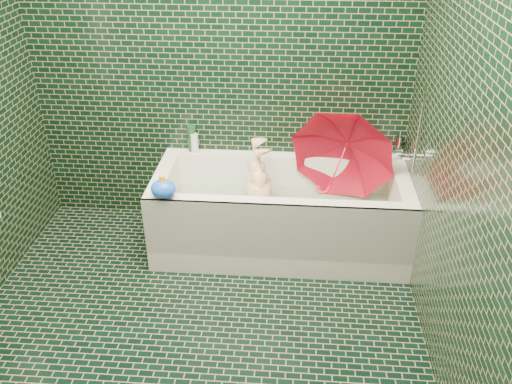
# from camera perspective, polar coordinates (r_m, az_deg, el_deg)

# --- Properties ---
(floor) EXTENTS (2.80, 2.80, 0.00)m
(floor) POSITION_cam_1_polar(r_m,az_deg,el_deg) (3.14, -6.86, -15.96)
(floor) COLOR black
(floor) RESTS_ON ground
(wall_back) EXTENTS (2.80, 0.00, 2.80)m
(wall_back) POSITION_cam_1_polar(r_m,az_deg,el_deg) (3.71, -4.00, 14.29)
(wall_back) COLOR black
(wall_back) RESTS_ON floor
(wall_right) EXTENTS (0.00, 2.80, 2.80)m
(wall_right) POSITION_cam_1_polar(r_m,az_deg,el_deg) (2.48, 22.25, 3.92)
(wall_right) COLOR black
(wall_right) RESTS_ON floor
(bathtub) EXTENTS (1.70, 0.75, 0.55)m
(bathtub) POSITION_cam_1_polar(r_m,az_deg,el_deg) (3.74, 2.56, -3.02)
(bathtub) COLOR white
(bathtub) RESTS_ON floor
(bath_mat) EXTENTS (1.35, 0.47, 0.01)m
(bath_mat) POSITION_cam_1_polar(r_m,az_deg,el_deg) (3.79, 2.55, -3.59)
(bath_mat) COLOR green
(bath_mat) RESTS_ON bathtub
(water) EXTENTS (1.48, 0.53, 0.00)m
(water) POSITION_cam_1_polar(r_m,az_deg,el_deg) (3.71, 2.60, -1.73)
(water) COLOR silver
(water) RESTS_ON bathtub
(faucet) EXTENTS (0.18, 0.19, 0.55)m
(faucet) POSITION_cam_1_polar(r_m,az_deg,el_deg) (3.55, 16.05, 4.22)
(faucet) COLOR silver
(faucet) RESTS_ON wall_right
(child) EXTENTS (0.96, 0.45, 0.26)m
(child) POSITION_cam_1_polar(r_m,az_deg,el_deg) (3.72, 0.62, -1.46)
(child) COLOR beige
(child) RESTS_ON bathtub
(umbrella) EXTENTS (0.93, 0.93, 0.79)m
(umbrella) POSITION_cam_1_polar(r_m,az_deg,el_deg) (3.59, 8.62, 2.72)
(umbrella) COLOR red
(umbrella) RESTS_ON bathtub
(soap_bottle_a) EXTENTS (0.11, 0.11, 0.22)m
(soap_bottle_a) POSITION_cam_1_polar(r_m,az_deg,el_deg) (3.91, 14.58, 3.23)
(soap_bottle_a) COLOR white
(soap_bottle_a) RESTS_ON bathtub
(soap_bottle_b) EXTENTS (0.11, 0.11, 0.18)m
(soap_bottle_b) POSITION_cam_1_polar(r_m,az_deg,el_deg) (3.93, 14.09, 3.43)
(soap_bottle_b) COLOR #3E1C6C
(soap_bottle_b) RESTS_ON bathtub
(soap_bottle_c) EXTENTS (0.15, 0.15, 0.17)m
(soap_bottle_c) POSITION_cam_1_polar(r_m,az_deg,el_deg) (3.90, 13.56, 3.28)
(soap_bottle_c) COLOR #144622
(soap_bottle_c) RESTS_ON bathtub
(bottle_right_tall) EXTENTS (0.07, 0.07, 0.24)m
(bottle_right_tall) POSITION_cam_1_polar(r_m,az_deg,el_deg) (3.84, 11.29, 5.11)
(bottle_right_tall) COLOR #144622
(bottle_right_tall) RESTS_ON bathtub
(bottle_right_pump) EXTENTS (0.05, 0.05, 0.16)m
(bottle_right_pump) POSITION_cam_1_polar(r_m,az_deg,el_deg) (3.92, 14.73, 4.56)
(bottle_right_pump) COLOR silver
(bottle_right_pump) RESTS_ON bathtub
(bottle_left_tall) EXTENTS (0.06, 0.06, 0.20)m
(bottle_left_tall) POSITION_cam_1_polar(r_m,az_deg,el_deg) (3.92, -6.75, 5.63)
(bottle_left_tall) COLOR #144622
(bottle_left_tall) RESTS_ON bathtub
(bottle_left_short) EXTENTS (0.05, 0.05, 0.14)m
(bottle_left_short) POSITION_cam_1_polar(r_m,az_deg,el_deg) (3.90, -6.48, 5.13)
(bottle_left_short) COLOR white
(bottle_left_short) RESTS_ON bathtub
(rubber_duck) EXTENTS (0.12, 0.10, 0.09)m
(rubber_duck) POSITION_cam_1_polar(r_m,az_deg,el_deg) (3.89, 11.26, 4.18)
(rubber_duck) COLOR yellow
(rubber_duck) RESTS_ON bathtub
(bath_toy) EXTENTS (0.18, 0.16, 0.15)m
(bath_toy) POSITION_cam_1_polar(r_m,az_deg,el_deg) (3.35, -9.73, 0.35)
(bath_toy) COLOR blue
(bath_toy) RESTS_ON bathtub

